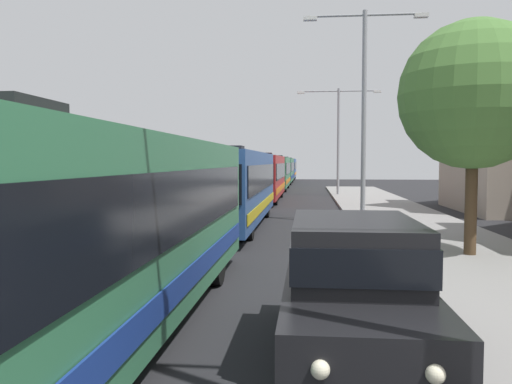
# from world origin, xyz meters

# --- Properties ---
(bus_lead) EXTENTS (2.58, 11.78, 3.21)m
(bus_lead) POSITION_xyz_m (-1.30, 10.10, 1.69)
(bus_lead) COLOR #33724C
(bus_lead) RESTS_ON ground_plane
(bus_second_in_line) EXTENTS (2.58, 12.25, 3.21)m
(bus_second_in_line) POSITION_xyz_m (-1.30, 23.49, 1.69)
(bus_second_in_line) COLOR #284C8C
(bus_second_in_line) RESTS_ON ground_plane
(bus_middle) EXTENTS (2.58, 11.63, 3.21)m
(bus_middle) POSITION_xyz_m (-1.30, 37.36, 1.69)
(bus_middle) COLOR maroon
(bus_middle) RESTS_ON ground_plane
(bus_fourth_in_line) EXTENTS (2.58, 11.04, 3.21)m
(bus_fourth_in_line) POSITION_xyz_m (-1.30, 50.68, 1.69)
(bus_fourth_in_line) COLOR #33724C
(bus_fourth_in_line) RESTS_ON ground_plane
(bus_rear) EXTENTS (2.58, 12.31, 3.21)m
(bus_rear) POSITION_xyz_m (-1.30, 64.38, 1.69)
(bus_rear) COLOR #33724C
(bus_rear) RESTS_ON ground_plane
(bus_tail_end) EXTENTS (2.58, 10.95, 3.21)m
(bus_tail_end) POSITION_xyz_m (-1.30, 78.64, 1.69)
(bus_tail_end) COLOR #284C8C
(bus_tail_end) RESTS_ON ground_plane
(white_suv) EXTENTS (1.86, 4.65, 1.90)m
(white_suv) POSITION_xyz_m (2.40, 9.39, 1.03)
(white_suv) COLOR black
(white_suv) RESTS_ON ground_plane
(box_truck_oncoming) EXTENTS (2.35, 6.97, 3.15)m
(box_truck_oncoming) POSITION_xyz_m (-4.60, 75.45, 1.70)
(box_truck_oncoming) COLOR maroon
(box_truck_oncoming) RESTS_ON ground_plane
(streetlamp_mid) EXTENTS (5.10, 0.28, 8.79)m
(streetlamp_mid) POSITION_xyz_m (4.10, 24.52, 5.43)
(streetlamp_mid) COLOR gray
(streetlamp_mid) RESTS_ON sidewalk
(streetlamp_far) EXTENTS (6.35, 0.28, 8.10)m
(streetlamp_far) POSITION_xyz_m (4.10, 42.59, 5.15)
(streetlamp_far) COLOR gray
(streetlamp_far) RESTS_ON sidewalk
(roadside_tree) EXTENTS (3.99, 3.99, 6.30)m
(roadside_tree) POSITION_xyz_m (6.18, 16.87, 4.45)
(roadside_tree) COLOR #4C3823
(roadside_tree) RESTS_ON sidewalk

